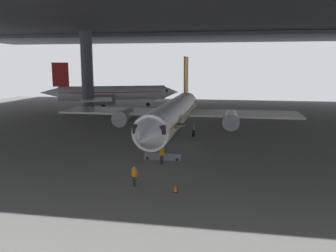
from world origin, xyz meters
TOP-DOWN VIEW (x-y plane):
  - ground_plane at (0.00, 0.00)m, footprint 110.00×110.00m
  - hangar_structure at (-0.10, 13.77)m, footprint 121.00×99.00m
  - airplane_main at (-0.43, 4.09)m, footprint 31.08×32.36m
  - boarding_stairs at (0.02, -4.96)m, footprint 3.97×1.54m
  - crew_worker_near_nose at (-0.73, -13.21)m, footprint 0.46×0.39m
  - crew_worker_by_stairs at (0.15, -6.97)m, footprint 0.41×0.43m
  - airplane_distant at (-19.16, 33.89)m, footprint 28.52×28.45m
  - traffic_cone_orange at (2.52, -13.85)m, footprint 0.36×0.36m
  - baggage_tug at (6.30, 14.49)m, footprint 1.37×2.25m

SIDE VIEW (x-z plane):
  - ground_plane at x=0.00m, z-range 0.00..0.00m
  - traffic_cone_orange at x=2.52m, z-range -0.01..0.59m
  - baggage_tug at x=6.30m, z-range 0.08..0.98m
  - boarding_stairs at x=0.02m, z-range -1.50..2.92m
  - crew_worker_near_nose at x=-0.73m, z-range 0.11..1.69m
  - crew_worker_by_stairs at x=0.15m, z-range 0.12..1.81m
  - airplane_distant at x=-19.16m, z-range -1.70..7.91m
  - airplane_main at x=-0.43m, z-range -1.93..8.41m
  - hangar_structure at x=-0.10m, z-range 7.63..24.19m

